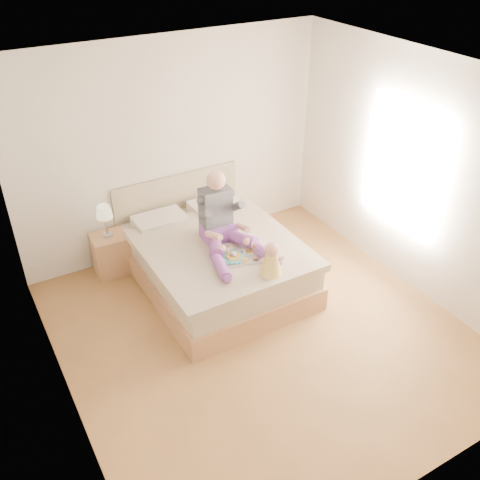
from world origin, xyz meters
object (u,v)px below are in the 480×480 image
bed (214,258)px  tray (241,255)px  nightstand (111,254)px  adult (223,224)px  baby (271,261)px

bed → tray: 0.62m
nightstand → adult: (1.05, -0.97, 0.61)m
bed → nightstand: bearing=141.5°
nightstand → tray: size_ratio=1.05×
bed → adult: (0.05, -0.17, 0.54)m
bed → baby: 1.05m
tray → baby: (0.13, -0.40, 0.13)m
adult → tray: 0.42m
nightstand → adult: size_ratio=0.49×
bed → tray: (0.08, -0.52, 0.32)m
adult → tray: (0.03, -0.35, -0.22)m
nightstand → baby: bearing=-52.3°
nightstand → baby: size_ratio=1.35×
nightstand → bed: bearing=-35.8°
baby → tray: bearing=130.0°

